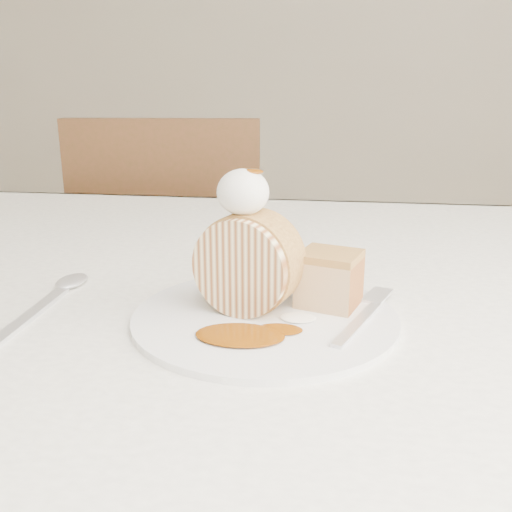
# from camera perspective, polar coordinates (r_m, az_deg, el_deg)

# --- Properties ---
(table) EXTENTS (1.40, 0.90, 0.75)m
(table) POSITION_cam_1_polar(r_m,az_deg,el_deg) (0.71, 0.05, -8.54)
(table) COLOR white
(table) RESTS_ON ground
(chair_far) EXTENTS (0.46, 0.46, 0.89)m
(chair_far) POSITION_cam_1_polar(r_m,az_deg,el_deg) (1.42, -8.04, -1.90)
(chair_far) COLOR brown
(chair_far) RESTS_ON ground
(plate) EXTENTS (0.31, 0.31, 0.01)m
(plate) POSITION_cam_1_polar(r_m,az_deg,el_deg) (0.54, 0.90, -6.13)
(plate) COLOR white
(plate) RESTS_ON table
(roulade_slice) EXTENTS (0.10, 0.08, 0.09)m
(roulade_slice) POSITION_cam_1_polar(r_m,az_deg,el_deg) (0.54, -0.78, -0.73)
(roulade_slice) COLOR beige
(roulade_slice) RESTS_ON plate
(cake_chunk) EXTENTS (0.07, 0.07, 0.05)m
(cake_chunk) POSITION_cam_1_polar(r_m,az_deg,el_deg) (0.56, 7.33, -2.61)
(cake_chunk) COLOR #BA8E46
(cake_chunk) RESTS_ON plate
(whipped_cream) EXTENTS (0.05, 0.05, 0.04)m
(whipped_cream) POSITION_cam_1_polar(r_m,az_deg,el_deg) (0.52, -1.31, 6.41)
(whipped_cream) COLOR white
(whipped_cream) RESTS_ON roulade_slice
(caramel_drizzle) EXTENTS (0.02, 0.02, 0.01)m
(caramel_drizzle) POSITION_cam_1_polar(r_m,az_deg,el_deg) (0.52, -0.56, 9.03)
(caramel_drizzle) COLOR #723504
(caramel_drizzle) RESTS_ON whipped_cream
(caramel_pool) EXTENTS (0.09, 0.07, 0.00)m
(caramel_pool) POSITION_cam_1_polar(r_m,az_deg,el_deg) (0.49, -1.62, -7.89)
(caramel_pool) COLOR #723504
(caramel_pool) RESTS_ON plate
(fork) EXTENTS (0.07, 0.15, 0.00)m
(fork) POSITION_cam_1_polar(r_m,az_deg,el_deg) (0.52, 10.12, -6.69)
(fork) COLOR silver
(fork) RESTS_ON plate
(spoon) EXTENTS (0.03, 0.18, 0.00)m
(spoon) POSITION_cam_1_polar(r_m,az_deg,el_deg) (0.59, -21.64, -5.54)
(spoon) COLOR silver
(spoon) RESTS_ON table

